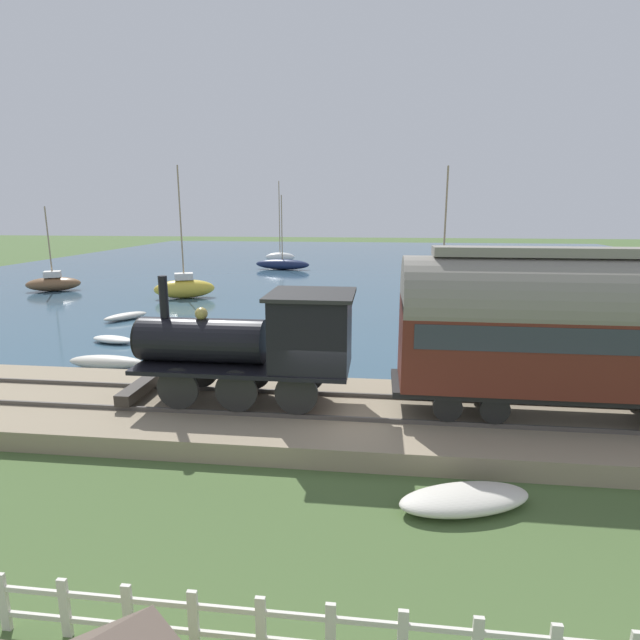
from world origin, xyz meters
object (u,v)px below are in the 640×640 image
(steam_locomotive, at_px, (263,339))
(beached_dinghy, at_px, (465,499))
(sailboat_red, at_px, (441,308))
(sailboat_white, at_px, (280,257))
(rowboat_off_pier, at_px, (477,346))
(sailboat_brown, at_px, (53,283))
(rowboat_mid_harbor, at_px, (106,362))
(sailboat_navy, at_px, (282,264))
(rowboat_near_shore, at_px, (126,316))
(sailboat_yellow, at_px, (184,287))
(rowboat_far_out, at_px, (113,339))
(passenger_coach, at_px, (578,326))

(steam_locomotive, bearing_deg, beached_dinghy, -126.66)
(sailboat_red, relative_size, sailboat_white, 0.90)
(rowboat_off_pier, bearing_deg, beached_dinghy, -169.53)
(sailboat_red, distance_m, sailboat_brown, 28.79)
(rowboat_off_pier, bearing_deg, rowboat_mid_harbor, 127.47)
(sailboat_navy, xyz_separation_m, rowboat_near_shore, (-24.74, 4.14, -0.36))
(sailboat_navy, bearing_deg, rowboat_off_pier, -147.64)
(sailboat_yellow, xyz_separation_m, sailboat_navy, (17.57, -3.52, -0.18))
(sailboat_navy, height_order, rowboat_near_shore, sailboat_navy)
(rowboat_mid_harbor, bearing_deg, beached_dinghy, -122.62)
(rowboat_far_out, xyz_separation_m, rowboat_mid_harbor, (-3.63, -1.74, 0.10))
(passenger_coach, relative_size, sailboat_yellow, 1.06)
(beached_dinghy, bearing_deg, rowboat_mid_harbor, 57.17)
(sailboat_red, bearing_deg, sailboat_white, -8.04)
(sailboat_red, relative_size, rowboat_far_out, 3.69)
(steam_locomotive, xyz_separation_m, sailboat_yellow, (19.75, 10.21, -1.73))
(rowboat_near_shore, xyz_separation_m, beached_dinghy, (-16.34, -15.88, 0.02))
(rowboat_far_out, bearing_deg, sailboat_brown, 54.40)
(sailboat_brown, xyz_separation_m, beached_dinghy, (-25.36, -26.33, -0.39))
(steam_locomotive, height_order, rowboat_mid_harbor, steam_locomotive)
(passenger_coach, bearing_deg, rowboat_mid_harbor, 75.05)
(passenger_coach, height_order, beached_dinghy, passenger_coach)
(sailboat_brown, bearing_deg, sailboat_yellow, -127.04)
(rowboat_off_pier, bearing_deg, sailboat_navy, 47.95)
(sailboat_brown, height_order, rowboat_far_out, sailboat_brown)
(rowboat_far_out, xyz_separation_m, rowboat_off_pier, (0.45, -16.45, 0.09))
(passenger_coach, bearing_deg, steam_locomotive, 90.00)
(steam_locomotive, distance_m, sailboat_brown, 30.37)
(sailboat_white, bearing_deg, passenger_coach, -167.89)
(sailboat_navy, bearing_deg, rowboat_far_out, -178.03)
(rowboat_mid_harbor, bearing_deg, passenger_coach, -104.74)
(rowboat_near_shore, bearing_deg, steam_locomotive, 164.06)
(rowboat_off_pier, height_order, rowboat_near_shore, rowboat_off_pier)
(sailboat_navy, height_order, sailboat_brown, sailboat_navy)
(steam_locomotive, distance_m, rowboat_mid_harbor, 8.61)
(sailboat_navy, relative_size, sailboat_white, 0.81)
(rowboat_near_shore, distance_m, beached_dinghy, 22.79)
(passenger_coach, distance_m, sailboat_white, 47.85)
(sailboat_red, bearing_deg, rowboat_near_shore, 62.32)
(sailboat_yellow, distance_m, rowboat_mid_harbor, 15.89)
(rowboat_far_out, height_order, beached_dinghy, beached_dinghy)
(sailboat_navy, bearing_deg, sailboat_yellow, 175.03)
(steam_locomotive, distance_m, sailboat_red, 16.30)
(steam_locomotive, relative_size, sailboat_yellow, 0.74)
(steam_locomotive, xyz_separation_m, sailboat_navy, (37.32, 6.68, -1.91))
(sailboat_yellow, bearing_deg, passenger_coach, -159.39)
(sailboat_white, height_order, beached_dinghy, sailboat_white)
(sailboat_red, distance_m, rowboat_near_shore, 17.66)
(sailboat_white, relative_size, rowboat_near_shore, 3.62)
(sailboat_yellow, relative_size, rowboat_mid_harbor, 2.98)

